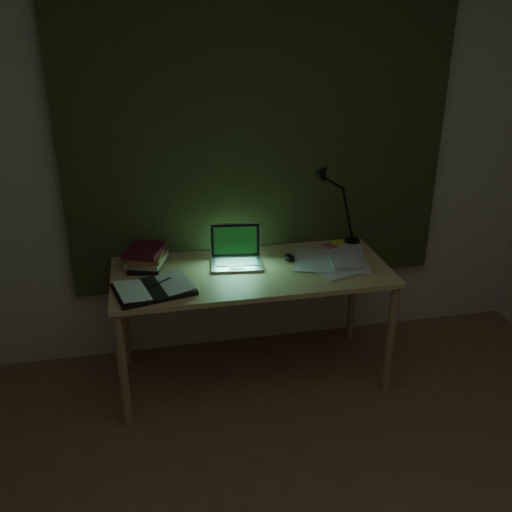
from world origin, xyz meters
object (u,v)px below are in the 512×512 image
(loose_papers, at_px, (334,259))
(desk, at_px, (252,325))
(desk_lamp, at_px, (355,203))
(laptop, at_px, (236,249))
(book_stack, at_px, (145,257))
(open_textbook, at_px, (154,288))

(loose_papers, bearing_deg, desk, -176.97)
(desk_lamp, bearing_deg, laptop, -166.59)
(desk, distance_m, book_stack, 0.71)
(laptop, distance_m, book_stack, 0.50)
(laptop, height_order, loose_papers, laptop)
(desk, distance_m, desk_lamp, 0.94)
(desk, bearing_deg, laptop, 134.08)
(desk, distance_m, open_textbook, 0.66)
(desk_lamp, bearing_deg, book_stack, -175.76)
(laptop, height_order, open_textbook, laptop)
(laptop, xyz_separation_m, desk_lamp, (0.75, 0.19, 0.15))
(open_textbook, xyz_separation_m, desk_lamp, (1.21, 0.41, 0.23))
(open_textbook, distance_m, desk_lamp, 1.30)
(laptop, relative_size, desk_lamp, 0.64)
(loose_papers, height_order, desk_lamp, desk_lamp)
(laptop, bearing_deg, loose_papers, 1.97)
(desk, distance_m, laptop, 0.46)
(laptop, bearing_deg, open_textbook, -147.27)
(desk, height_order, open_textbook, open_textbook)
(open_textbook, bearing_deg, desk, 2.21)
(book_stack, distance_m, desk_lamp, 1.26)
(desk, relative_size, desk_lamp, 3.01)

